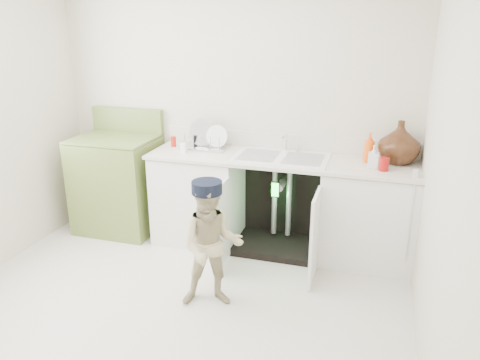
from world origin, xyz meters
name	(u,v)px	position (x,y,z in m)	size (l,w,h in m)	color
ground	(174,308)	(0.00, 0.00, 0.00)	(3.50, 3.50, 0.00)	beige
room_shell	(165,150)	(0.00, 0.00, 1.25)	(6.00, 5.50, 1.26)	beige
counter_run	(284,201)	(0.59, 1.21, 0.48)	(2.44, 1.02, 1.27)	white
avocado_stove	(118,182)	(-1.13, 1.18, 0.50)	(0.78, 0.65, 1.22)	olive
repair_worker	(212,245)	(0.26, 0.15, 0.50)	(0.64, 0.97, 0.99)	tan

